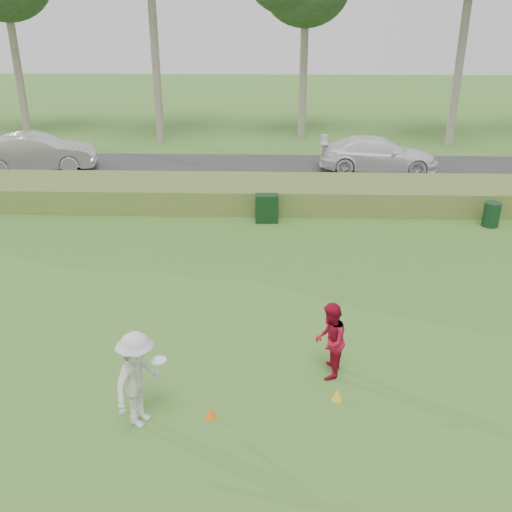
{
  "coord_description": "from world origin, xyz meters",
  "views": [
    {
      "loc": [
        0.42,
        -8.97,
        6.93
      ],
      "look_at": [
        0.0,
        4.0,
        1.3
      ],
      "focal_mm": 40.0,
      "sensor_mm": 36.0,
      "label": 1
    }
  ],
  "objects_px": {
    "utility_cabinet": "(267,208)",
    "car_mid": "(37,152)",
    "car_right": "(378,155)",
    "cone_orange": "(210,413)",
    "cone_yellow": "(337,395)",
    "player_red": "(330,341)",
    "trash_bin": "(492,214)",
    "player_white": "(138,380)"
  },
  "relations": [
    {
      "from": "cone_orange",
      "to": "car_right",
      "type": "distance_m",
      "value": 18.43
    },
    {
      "from": "cone_orange",
      "to": "trash_bin",
      "type": "relative_size",
      "value": 0.27
    },
    {
      "from": "cone_yellow",
      "to": "car_right",
      "type": "height_order",
      "value": "car_right"
    },
    {
      "from": "cone_yellow",
      "to": "car_right",
      "type": "relative_size",
      "value": 0.04
    },
    {
      "from": "player_white",
      "to": "car_mid",
      "type": "xyz_separation_m",
      "value": [
        -8.52,
        17.19,
        -0.02
      ]
    },
    {
      "from": "cone_yellow",
      "to": "player_red",
      "type": "bearing_deg",
      "value": 97.56
    },
    {
      "from": "cone_orange",
      "to": "cone_yellow",
      "type": "distance_m",
      "value": 2.47
    },
    {
      "from": "cone_orange",
      "to": "cone_yellow",
      "type": "relative_size",
      "value": 1.01
    },
    {
      "from": "player_red",
      "to": "cone_orange",
      "type": "bearing_deg",
      "value": -46.83
    },
    {
      "from": "trash_bin",
      "to": "car_right",
      "type": "bearing_deg",
      "value": 111.59
    },
    {
      "from": "utility_cabinet",
      "to": "car_mid",
      "type": "relative_size",
      "value": 0.19
    },
    {
      "from": "player_white",
      "to": "cone_orange",
      "type": "relative_size",
      "value": 7.98
    },
    {
      "from": "player_red",
      "to": "utility_cabinet",
      "type": "distance_m",
      "value": 9.32
    },
    {
      "from": "player_red",
      "to": "cone_orange",
      "type": "distance_m",
      "value": 2.78
    },
    {
      "from": "cone_yellow",
      "to": "trash_bin",
      "type": "xyz_separation_m",
      "value": [
        6.26,
        9.81,
        0.31
      ]
    },
    {
      "from": "player_red",
      "to": "trash_bin",
      "type": "height_order",
      "value": "player_red"
    },
    {
      "from": "player_white",
      "to": "utility_cabinet",
      "type": "xyz_separation_m",
      "value": [
        2.12,
        10.78,
        -0.43
      ]
    },
    {
      "from": "cone_yellow",
      "to": "car_mid",
      "type": "bearing_deg",
      "value": 126.5
    },
    {
      "from": "player_white",
      "to": "car_right",
      "type": "distance_m",
      "value": 18.99
    },
    {
      "from": "trash_bin",
      "to": "player_red",
      "type": "bearing_deg",
      "value": -125.26
    },
    {
      "from": "car_mid",
      "to": "utility_cabinet",
      "type": "bearing_deg",
      "value": -133.64
    },
    {
      "from": "utility_cabinet",
      "to": "trash_bin",
      "type": "height_order",
      "value": "utility_cabinet"
    },
    {
      "from": "player_white",
      "to": "player_red",
      "type": "distance_m",
      "value": 3.86
    },
    {
      "from": "cone_orange",
      "to": "car_right",
      "type": "height_order",
      "value": "car_right"
    },
    {
      "from": "utility_cabinet",
      "to": "car_mid",
      "type": "xyz_separation_m",
      "value": [
        -10.64,
        6.41,
        0.41
      ]
    },
    {
      "from": "car_mid",
      "to": "player_white",
      "type": "bearing_deg",
      "value": -166.22
    },
    {
      "from": "player_white",
      "to": "trash_bin",
      "type": "distance_m",
      "value": 14.49
    },
    {
      "from": "cone_orange",
      "to": "utility_cabinet",
      "type": "bearing_deg",
      "value": 85.29
    },
    {
      "from": "player_red",
      "to": "player_white",
      "type": "bearing_deg",
      "value": -54.65
    },
    {
      "from": "car_mid",
      "to": "trash_bin",
      "type": "bearing_deg",
      "value": -122.35
    },
    {
      "from": "utility_cabinet",
      "to": "car_right",
      "type": "distance_m",
      "value": 8.46
    },
    {
      "from": "player_white",
      "to": "player_red",
      "type": "height_order",
      "value": "player_white"
    },
    {
      "from": "cone_orange",
      "to": "trash_bin",
      "type": "height_order",
      "value": "trash_bin"
    },
    {
      "from": "trash_bin",
      "to": "utility_cabinet",
      "type": "bearing_deg",
      "value": 178.49
    },
    {
      "from": "cone_yellow",
      "to": "trash_bin",
      "type": "height_order",
      "value": "trash_bin"
    },
    {
      "from": "cone_orange",
      "to": "car_mid",
      "type": "height_order",
      "value": "car_mid"
    },
    {
      "from": "player_red",
      "to": "car_right",
      "type": "xyz_separation_m",
      "value": [
        3.58,
        16.04,
        0.02
      ]
    },
    {
      "from": "cone_orange",
      "to": "cone_yellow",
      "type": "bearing_deg",
      "value": 14.29
    },
    {
      "from": "player_red",
      "to": "trash_bin",
      "type": "distance_m",
      "value": 11.03
    },
    {
      "from": "utility_cabinet",
      "to": "cone_orange",
      "type": "bearing_deg",
      "value": -97.36
    },
    {
      "from": "cone_orange",
      "to": "trash_bin",
      "type": "distance_m",
      "value": 13.54
    },
    {
      "from": "trash_bin",
      "to": "car_right",
      "type": "distance_m",
      "value": 7.58
    }
  ]
}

